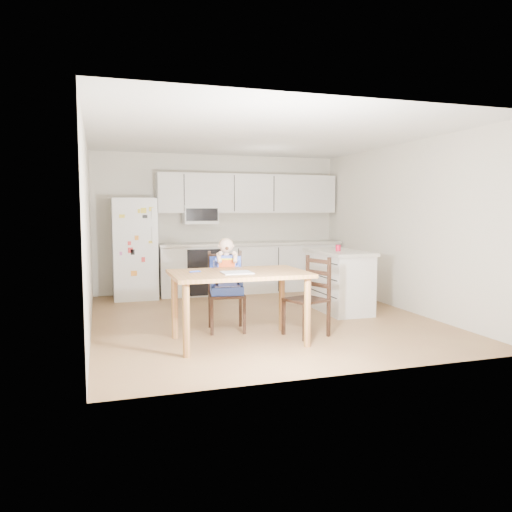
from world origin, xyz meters
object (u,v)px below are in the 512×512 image
Objects in this scene: red_cup at (338,248)px; refrigerator at (134,249)px; kitchen_island at (339,281)px; chair_booster at (226,275)px; dining_table at (239,281)px; chair_side at (312,291)px.

refrigerator is at bearing 142.83° from red_cup.
kitchen_island is at bearing 54.61° from red_cup.
chair_booster is (-1.89, -0.64, 0.24)m from kitchen_island.
dining_table is at bearing -81.97° from chair_booster.
chair_booster is 1.22× the size of chair_side.
refrigerator is at bearing -168.07° from chair_side.
red_cup reaches higher than kitchen_island.
chair_booster is at bearing -138.37° from chair_side.
red_cup reaches higher than chair_side.
chair_booster is (-1.83, -0.56, -0.25)m from red_cup.
dining_table is 1.31× the size of chair_booster.
kitchen_island is at bearing -35.46° from refrigerator.
chair_booster reaches higher than red_cup.
chair_side is (0.94, 0.08, -0.17)m from dining_table.
red_cup is at bearing -37.17° from refrigerator.
refrigerator is 3.47m from red_cup.
kitchen_island is 0.51m from red_cup.
red_cup is 1.93m from chair_booster.
dining_table is 0.62m from chair_booster.
red_cup is 0.10× the size of chair_side.
kitchen_island is 1.52m from chair_side.
kitchen_island reaches higher than dining_table.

